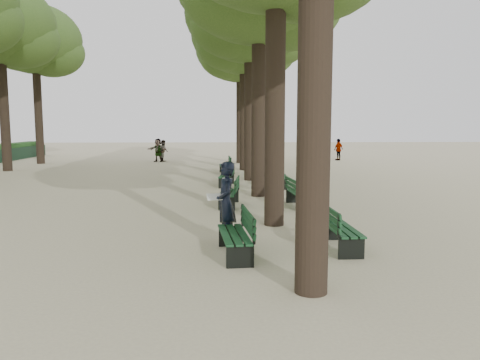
{
  "coord_description": "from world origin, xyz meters",
  "views": [
    {
      "loc": [
        0.06,
        -9.08,
        2.64
      ],
      "look_at": [
        0.6,
        3.0,
        1.2
      ],
      "focal_mm": 35.0,
      "sensor_mm": 36.0,
      "label": 1
    }
  ],
  "objects": [
    {
      "name": "tree_central_4",
      "position": [
        1.5,
        18.0,
        7.65
      ],
      "size": [
        6.0,
        6.0,
        9.95
      ],
      "color": "#33261C",
      "rests_on": "ground"
    },
    {
      "name": "pedestrian_e",
      "position": [
        -4.27,
        24.21,
        0.83
      ],
      "size": [
        1.53,
        0.94,
        1.66
      ],
      "primitive_type": "imported",
      "rotation": [
        0.0,
        0.0,
        5.85
      ],
      "color": "#262628",
      "rests_on": "ground"
    },
    {
      "name": "ground",
      "position": [
        0.0,
        0.0,
        0.0
      ],
      "size": [
        120.0,
        120.0,
        0.0
      ],
      "primitive_type": "plane",
      "color": "#C3B993",
      "rests_on": "ground"
    },
    {
      "name": "bench_left_3",
      "position": [
        0.37,
        15.91,
        0.27
      ],
      "size": [
        0.65,
        1.82,
        0.92
      ],
      "color": "black",
      "rests_on": "ground"
    },
    {
      "name": "tree_far_5",
      "position": [
        -12.0,
        23.0,
        8.14
      ],
      "size": [
        6.0,
        6.0,
        10.45
      ],
      "color": "#33261C",
      "rests_on": "ground"
    },
    {
      "name": "pedestrian_c",
      "position": [
        8.85,
        25.01,
        0.8
      ],
      "size": [
        0.93,
        0.82,
        1.59
      ],
      "primitive_type": "imported",
      "rotation": [
        0.0,
        0.0,
        3.8
      ],
      "color": "#262628",
      "rests_on": "ground"
    },
    {
      "name": "bench_left_1",
      "position": [
        0.37,
        5.9,
        0.27
      ],
      "size": [
        0.77,
        1.85,
        0.92
      ],
      "color": "black",
      "rests_on": "ground"
    },
    {
      "name": "bench_left_2",
      "position": [
        0.37,
        10.89,
        0.27
      ],
      "size": [
        0.77,
        1.85,
        0.92
      ],
      "color": "black",
      "rests_on": "ground"
    },
    {
      "name": "bench_right_0",
      "position": [
        2.63,
        0.55,
        0.27
      ],
      "size": [
        0.61,
        1.81,
        0.92
      ],
      "color": "black",
      "rests_on": "ground"
    },
    {
      "name": "bench_right_1",
      "position": [
        2.63,
        5.69,
        0.27
      ],
      "size": [
        0.7,
        1.84,
        0.92
      ],
      "color": "black",
      "rests_on": "ground"
    },
    {
      "name": "bench_right_3",
      "position": [
        2.63,
        15.22,
        0.27
      ],
      "size": [
        0.63,
        1.82,
        0.92
      ],
      "color": "black",
      "rests_on": "ground"
    },
    {
      "name": "pedestrian_a",
      "position": [
        -3.91,
        24.54,
        0.77
      ],
      "size": [
        0.54,
        0.81,
        1.54
      ],
      "primitive_type": "imported",
      "rotation": [
        0.0,
        0.0,
        1.92
      ],
      "color": "#262628",
      "rests_on": "ground"
    },
    {
      "name": "bench_right_2",
      "position": [
        2.63,
        10.45,
        0.27
      ],
      "size": [
        0.73,
        1.84,
        0.92
      ],
      "color": "black",
      "rests_on": "ground"
    },
    {
      "name": "tree_central_5",
      "position": [
        1.5,
        23.0,
        7.65
      ],
      "size": [
        6.0,
        6.0,
        9.95
      ],
      "color": "#33261C",
      "rests_on": "ground"
    },
    {
      "name": "man_with_map",
      "position": [
        0.2,
        1.14,
        0.92
      ],
      "size": [
        0.68,
        0.78,
        1.83
      ],
      "color": "black",
      "rests_on": "ground"
    },
    {
      "name": "tree_central_3",
      "position": [
        1.5,
        13.0,
        7.65
      ],
      "size": [
        6.0,
        6.0,
        9.95
      ],
      "color": "#33261C",
      "rests_on": "ground"
    },
    {
      "name": "bench_left_0",
      "position": [
        0.37,
        0.09,
        0.27
      ],
      "size": [
        0.72,
        1.84,
        0.92
      ],
      "color": "black",
      "rests_on": "ground"
    }
  ]
}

